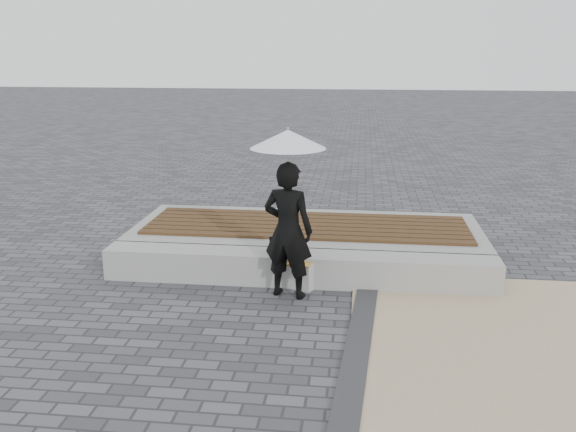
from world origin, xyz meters
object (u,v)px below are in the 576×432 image
Objects in this scene: canvas_tote at (300,275)px; handbag at (282,244)px; parasol at (288,139)px; woman at (288,230)px; seating_ledge at (298,268)px.

handbag is at bearing 164.82° from canvas_tote.
woman is at bearing 180.00° from parasol.
handbag is at bearing -59.54° from woman.
seating_ledge is 3.03× the size of woman.
seating_ledge is at bearing 3.68° from handbag.
handbag is at bearing 106.45° from parasol.
handbag is (-0.13, 0.44, -1.40)m from parasol.
parasol reaches higher than woman.
handbag reaches higher than canvas_tote.
woman is 5.41× the size of handbag.
seating_ledge is 4.50× the size of parasol.
parasol is (-0.08, -0.43, 1.70)m from seating_ledge.
handbag is at bearing 179.37° from seating_ledge.
parasol is at bearing -69.25° from handbag.
woman is 1.48× the size of parasol.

